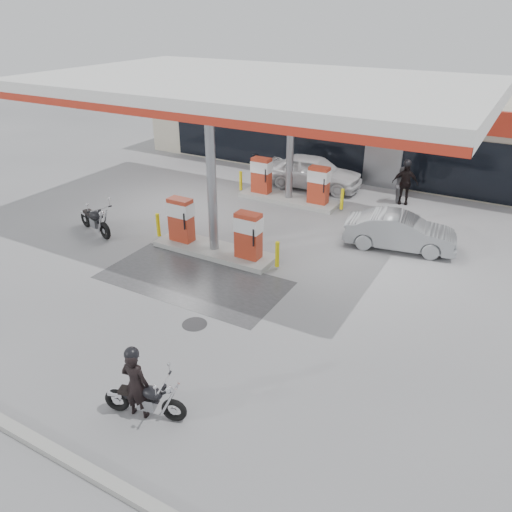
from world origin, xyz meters
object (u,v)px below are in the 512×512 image
Objects in this scene: parked_car_right at (423,170)px; parked_car_left at (249,148)px; hatchback_silver at (400,232)px; main_motorcycle at (146,400)px; biker_walking at (405,183)px; pump_island_near at (214,234)px; sedan_white at (313,172)px; parked_motorcycle at (95,221)px; pump_island_far at (289,186)px; biker_main at (136,384)px; attendant at (402,184)px.

parked_car_left is at bearing 81.55° from parked_car_right.
hatchback_silver is 12.99m from parked_car_left.
main_motorcycle is 0.42× the size of parked_car_left.
biker_walking is at bearing 2.79° from hatchback_silver.
sedan_white is at bearing 88.59° from pump_island_near.
biker_walking is (9.44, 9.01, 0.42)m from parked_motorcycle.
pump_island_far is at bearing -168.09° from biker_walking.
sedan_white reaches higher than main_motorcycle.
pump_island_near is 1.00× the size of pump_island_far.
sedan_white reaches higher than parked_car_right.
sedan_white is 1.23× the size of parked_car_right.
biker_main is 0.36× the size of sedan_white.
parked_car_right is (1.55, 19.34, -0.30)m from biker_main.
biker_walking is at bearing 68.60° from main_motorcycle.
parked_car_right is (0.12, 3.58, -0.27)m from attendant.
biker_main is 15.62m from biker_walking.
pump_island_far reaches higher than hatchback_silver.
parked_car_left is at bearing 57.53° from sedan_white.
pump_island_far is 3.24× the size of attendant.
hatchback_silver reaches higher than parked_car_left.
sedan_white is (-2.93, 15.48, 0.37)m from main_motorcycle.
parked_motorcycle is 13.09m from attendant.
parked_car_right is at bearing -2.74° from hatchback_silver.
pump_island_far reaches higher than sedan_white.
sedan_white is 5.97m from parked_car_left.
parked_car_left is 1.16× the size of parked_car_right.
biker_main is 1.04× the size of attendant.
parked_car_right is at bearing -67.59° from parked_car_left.
parked_car_right is 2.02× the size of biker_walking.
main_motorcycle is at bearing -172.72° from sedan_white.
pump_island_far is 5.05m from biker_walking.
biker_walking is (1.59, 15.54, 0.11)m from biker_main.
pump_island_near is at bearing 27.46° from parked_motorcycle.
pump_island_near is 12.18m from parked_car_left.
pump_island_far reaches higher than attendant.
sedan_white is 7.09m from hatchback_silver.
pump_island_near is 7.91m from biker_main.
hatchback_silver is (2.46, 10.88, 0.22)m from main_motorcycle.
attendant is at bearing 62.52° from pump_island_near.
biker_walking is (0.16, -0.22, 0.14)m from attendant.
biker_main is 20.08m from parked_car_left.
parked_car_left is 9.98m from biker_walking.
main_motorcycle is at bearing -20.78° from parked_motorcycle.
parked_motorcycle is at bearing 124.94° from main_motorcycle.
parked_motorcycle is (-7.85, 6.53, -0.31)m from biker_main.
parked_car_left is 2.33× the size of biker_walking.
attendant is (9.28, 9.23, 0.28)m from parked_motorcycle.
biker_walking reaches higher than sedan_white.
attendant reaches higher than parked_motorcycle.
pump_island_near is 3.24× the size of attendant.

